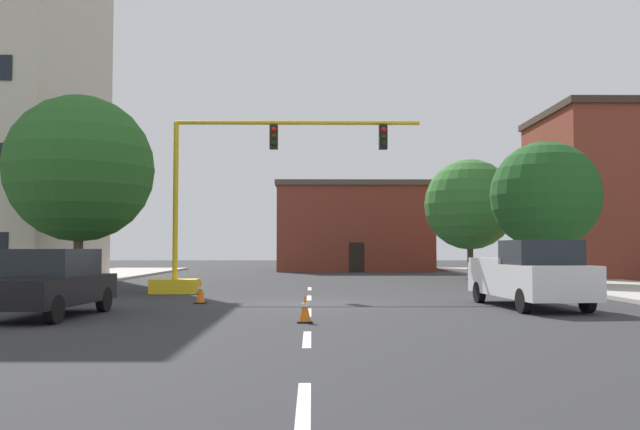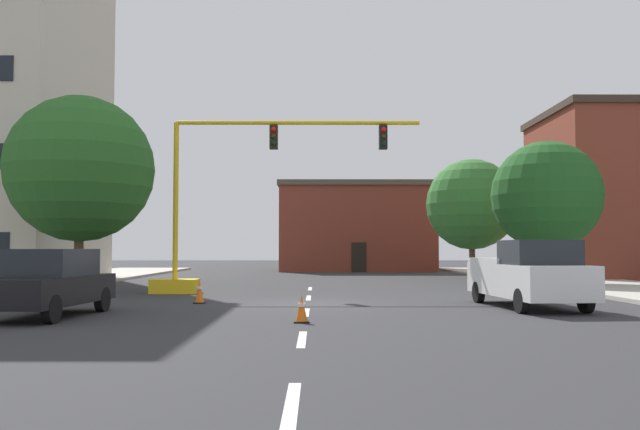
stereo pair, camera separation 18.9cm
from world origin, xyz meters
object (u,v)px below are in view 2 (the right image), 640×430
Objects in this scene: tree_right_far at (472,204)px; traffic_cone_roadside_b at (200,292)px; traffic_cone_roadside_a at (302,309)px; tree_left_near at (80,169)px; sedan_black_near_left at (49,282)px; tree_right_mid at (547,196)px; traffic_signal_gantry at (212,234)px; pickup_truck_white at (528,275)px.

traffic_cone_roadside_b is at bearing -124.53° from tree_right_far.
tree_left_near is at bearing 130.45° from traffic_cone_roadside_a.
tree_right_far is 26.84m from traffic_cone_roadside_a.
tree_left_near is 1.68× the size of sedan_black_near_left.
tree_left_near is 11.73× the size of traffic_cone_roadside_a.
sedan_black_near_left reaches higher than traffic_cone_roadside_a.
tree_left_near is at bearing -165.31° from tree_right_mid.
tree_right_far is (13.47, 13.99, 2.08)m from traffic_signal_gantry.
traffic_cone_roadside_b is at bearing 120.76° from traffic_cone_roadside_a.
traffic_signal_gantry is 12.42m from pickup_truck_white.
pickup_truck_white reaches higher than sedan_black_near_left.
traffic_cone_roadside_a is (-6.64, -4.07, -0.65)m from pickup_truck_white.
tree_right_mid is at bearing 54.59° from traffic_cone_roadside_a.
traffic_signal_gantry reaches higher than tree_right_mid.
tree_left_near reaches higher than tree_right_mid.
traffic_signal_gantry reaches higher than sedan_black_near_left.
traffic_signal_gantry is at bearing -133.93° from tree_right_far.
pickup_truck_white is 7.81m from traffic_cone_roadside_a.
pickup_truck_white is at bearing 11.44° from sedan_black_near_left.
sedan_black_near_left is at bearing -141.02° from tree_right_mid.
pickup_truck_white is (-3.06, -20.62, -3.43)m from tree_right_far.
pickup_truck_white is (-4.56, -11.68, -3.26)m from tree_right_mid.
tree_right_far reaches higher than traffic_cone_roadside_b.
tree_right_mid reaches higher than sedan_black_near_left.
traffic_signal_gantry is at bearing 147.51° from pickup_truck_white.
traffic_signal_gantry is at bearing 94.48° from traffic_cone_roadside_b.
sedan_black_near_left is 5.32m from traffic_cone_roadside_b.
traffic_cone_roadside_a is (-9.70, -24.69, -4.08)m from tree_right_far.
traffic_cone_roadside_a is at bearing -70.57° from traffic_signal_gantry.
traffic_signal_gantry is 13.66× the size of traffic_cone_roadside_b.
sedan_black_near_left is (-16.22, -23.28, -3.52)m from tree_right_far.
sedan_black_near_left is (-13.16, -2.66, -0.09)m from pickup_truck_white.
tree_right_mid is 8.81× the size of traffic_cone_roadside_b.
pickup_truck_white is 1.20× the size of sedan_black_near_left.
tree_right_mid is 0.95× the size of tree_right_far.
traffic_signal_gantry is 9.80m from sedan_black_near_left.
tree_right_far reaches higher than tree_right_mid.
traffic_cone_roadside_a is at bearing -125.41° from tree_right_mid.
pickup_truck_white is (15.56, -6.40, -3.90)m from tree_left_near.
tree_right_far is at bearing 81.55° from pickup_truck_white.
traffic_cone_roadside_a is at bearing -49.55° from tree_left_near.
traffic_cone_roadside_b is at bearing 53.67° from sedan_black_near_left.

